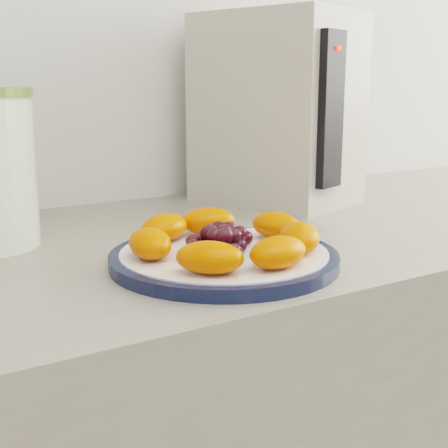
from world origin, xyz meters
TOP-DOWN VIEW (x-y plane):
  - plate_rim at (-0.05, 1.05)m, footprint 0.27×0.27m
  - plate_face at (-0.05, 1.05)m, footprint 0.25×0.25m
  - appliance_body at (0.24, 1.35)m, footprint 0.26×0.31m
  - appliance_panel at (0.24, 1.21)m, footprint 0.06×0.04m
  - appliance_led at (0.25, 1.20)m, footprint 0.01×0.01m
  - fruit_plate at (-0.04, 1.05)m, footprint 0.24×0.24m

SIDE VIEW (x-z plane):
  - plate_rim at x=-0.05m, z-range 0.90..0.91m
  - plate_face at x=-0.05m, z-range 0.90..0.92m
  - fruit_plate at x=-0.04m, z-range 0.92..0.95m
  - appliance_body at x=0.24m, z-range 0.90..1.23m
  - appliance_panel at x=0.24m, z-range 0.95..1.19m
  - appliance_led at x=0.25m, z-range 1.16..1.17m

